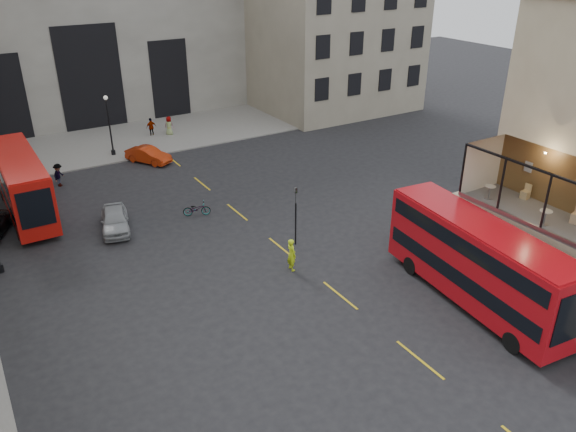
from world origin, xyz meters
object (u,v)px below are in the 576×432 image
bicycle (197,209)px  cyclist (291,255)px  street_lamp_b (110,129)px  pedestrian_d (169,126)px  bus_far (22,182)px  car_a (115,220)px  traffic_light_far (6,171)px  bus_near (477,259)px  pedestrian_c (151,127)px  car_b (148,155)px  traffic_light_near (296,209)px  cafe_table_far (490,190)px  cafe_table_mid (545,215)px  pedestrian_b (59,175)px  cafe_chair_d (525,194)px

bicycle → cyclist: size_ratio=0.95×
street_lamp_b → pedestrian_d: (6.32, 2.94, -1.46)m
bicycle → bus_far: bearing=80.1°
car_a → pedestrian_d: (10.24, 17.20, 0.21)m
traffic_light_far → bus_near: bus_near is taller
bus_far → pedestrian_c: bus_far is taller
bus_far → pedestrian_d: size_ratio=5.70×
car_b → bicycle: (-0.64, -11.72, -0.18)m
bus_near → street_lamp_b: bearing=106.5°
car_a → traffic_light_near: bearing=-27.4°
cyclist → pedestrian_d: cyclist is taller
traffic_light_far → car_a: 9.84m
traffic_light_far → bus_near: size_ratio=0.33×
car_b → car_a: bearing=-149.6°
cyclist → cafe_table_far: size_ratio=2.72×
car_a → cyclist: (7.12, -10.15, 0.25)m
car_b → cafe_table_mid: bearing=-103.3°
pedestrian_b → cafe_table_mid: cafe_table_mid is taller
bicycle → pedestrian_d: size_ratio=0.99×
traffic_light_near → cyclist: size_ratio=1.95×
bicycle → cafe_table_far: (10.50, -15.16, 4.59)m
street_lamp_b → car_b: bearing=-57.4°
car_b → cafe_table_far: (9.86, -26.88, 4.41)m
traffic_light_near → bicycle: 8.10m
pedestrian_d → cafe_table_mid: size_ratio=2.55×
bus_near → pedestrian_b: (-14.93, 27.30, -1.61)m
bicycle → car_b: bearing=19.7°
traffic_light_far → car_b: size_ratio=0.94×
car_a → bicycle: car_a is taller
bicycle → cafe_table_mid: (10.30, -18.67, 4.60)m
bicycle → cafe_table_mid: bearing=-128.3°
cafe_chair_d → pedestrian_d: bearing=102.0°
traffic_light_far → cyclist: size_ratio=1.95×
street_lamp_b → pedestrian_c: street_lamp_b is taller
street_lamp_b → bicycle: 15.18m
traffic_light_near → pedestrian_b: size_ratio=2.11×
cafe_table_mid → cyclist: bearing=132.7°
cafe_table_mid → cafe_table_far: (0.20, 3.51, -0.01)m
cafe_table_far → traffic_light_far: bearing=130.9°
traffic_light_near → cafe_table_far: size_ratio=5.29×
street_lamp_b → cafe_table_mid: cafe_table_mid is taller
car_a → cafe_table_mid: bearing=-37.5°
bus_far → pedestrian_c: 18.06m
car_a → cafe_table_far: (15.86, -15.89, 4.35)m
street_lamp_b → bus_near: (9.50, -31.97, 0.12)m
street_lamp_b → bus_far: (-8.37, -8.67, -0.00)m
pedestrian_b → pedestrian_d: (11.75, 7.62, 0.04)m
bus_near → cyclist: bearing=129.8°
street_lamp_b → car_a: bearing=-105.4°
bus_near → bus_far: (-17.87, 23.30, -0.12)m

